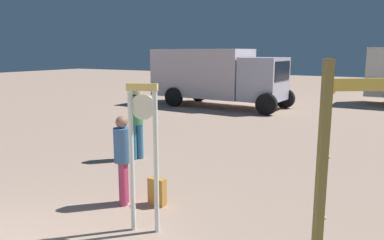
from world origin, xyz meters
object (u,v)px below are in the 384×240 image
person_distant (136,119)px  standing_clock (144,144)px  person_near_clock (123,156)px  box_truck_near (215,75)px  backpack (157,192)px  arrow_sign (351,132)px

person_distant → standing_clock: bearing=-50.1°
person_near_clock → box_truck_near: 12.04m
person_near_clock → person_distant: 2.75m
person_distant → backpack: bearing=-45.0°
arrow_sign → person_distant: bearing=154.3°
standing_clock → person_distant: standing_clock is taller
box_truck_near → person_distant: bearing=-75.5°
person_distant → box_truck_near: bearing=104.5°
backpack → box_truck_near: (-4.40, 11.13, 1.28)m
person_near_clock → person_distant: size_ratio=0.86×
backpack → person_near_clock: bearing=-155.1°
person_near_clock → backpack: (0.53, 0.25, -0.63)m
standing_clock → person_near_clock: standing_clock is taller
arrow_sign → person_distant: size_ratio=1.40×
person_near_clock → person_distant: bearing=123.5°
standing_clock → box_truck_near: 12.91m
arrow_sign → standing_clock: bearing=-170.2°
arrow_sign → person_distant: (-5.06, 2.44, -0.68)m
backpack → box_truck_near: size_ratio=0.07×
person_distant → box_truck_near: 9.40m
standing_clock → arrow_sign: bearing=9.8°
backpack → box_truck_near: bearing=111.6°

